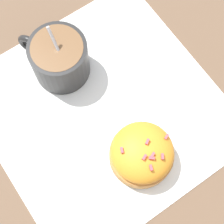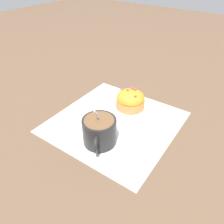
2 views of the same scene
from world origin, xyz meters
TOP-DOWN VIEW (x-y plane):
  - ground_plane at (0.00, 0.00)m, footprint 3.00×3.00m
  - paper_napkin at (0.00, 0.00)m, footprint 0.32×0.31m
  - coffee_cup at (0.08, 0.02)m, footprint 0.10×0.08m
  - frosted_pastry at (-0.08, -0.01)m, footprint 0.08×0.08m

SIDE VIEW (x-z plane):
  - ground_plane at x=0.00m, z-range 0.00..0.00m
  - paper_napkin at x=0.00m, z-range 0.00..0.00m
  - frosted_pastry at x=-0.08m, z-range 0.00..0.05m
  - coffee_cup at x=0.08m, z-range -0.01..0.09m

